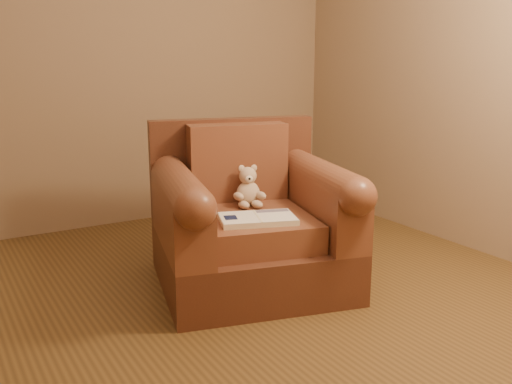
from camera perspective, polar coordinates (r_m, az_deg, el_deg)
floor at (r=3.08m, az=-2.67°, el=-12.31°), size 4.00×4.00×0.00m
armchair at (r=3.39m, az=-0.68°, el=-3.14°), size 1.27×1.23×0.95m
teddy_bear at (r=3.43m, az=-0.76°, el=0.19°), size 0.18×0.21×0.25m
guidebook at (r=3.12m, az=0.15°, el=-2.70°), size 0.47×0.37×0.03m
side_table at (r=4.06m, az=5.73°, el=-1.69°), size 0.37×0.37×0.52m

